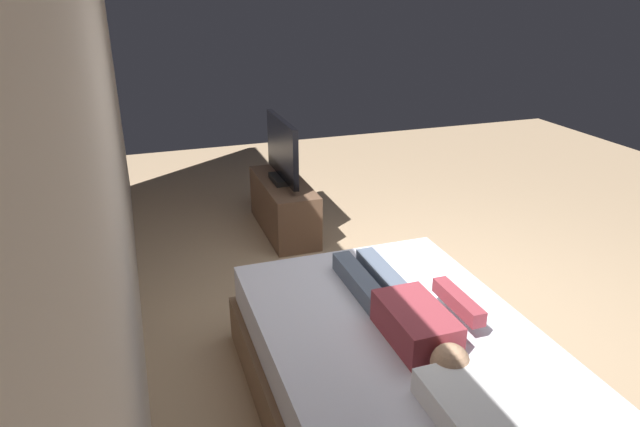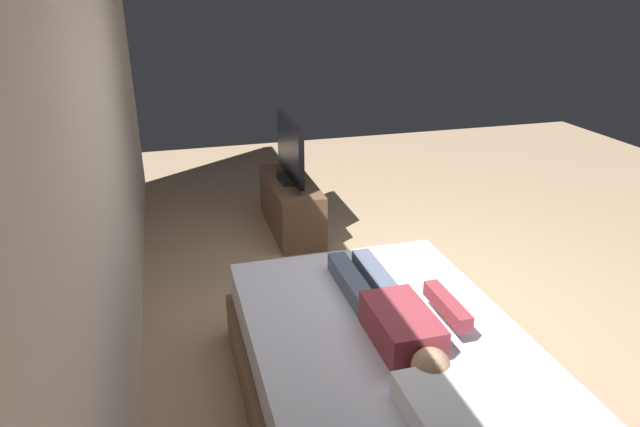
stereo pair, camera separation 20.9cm
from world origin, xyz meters
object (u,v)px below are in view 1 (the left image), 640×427
person (406,311)px  pillow (475,407)px  remote (457,296)px  tv_stand (284,206)px  tv (282,152)px  bed (397,372)px

person → pillow: bearing=176.3°
remote → tv_stand: size_ratio=0.14×
pillow → tv: 3.26m
bed → pillow: bearing=180.0°
remote → bed: bearing=111.7°
remote → tv_stand: remote is taller
pillow → bed: bearing=0.0°
person → tv: size_ratio=1.43×
pillow → remote: (0.86, -0.45, -0.05)m
pillow → remote: bearing=-27.6°
person → remote: 0.44m
bed → remote: (0.18, -0.45, 0.29)m
remote → tv: bearing=8.9°
person → remote: (0.15, -0.40, -0.07)m
bed → person: person is taller
tv → person: bearing=179.3°
tv_stand → tv: tv is taller
bed → person: bearing=-58.2°
bed → remote: remote is taller
remote → person: bearing=110.5°
pillow → person: size_ratio=0.38×
person → tv_stand: person is taller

